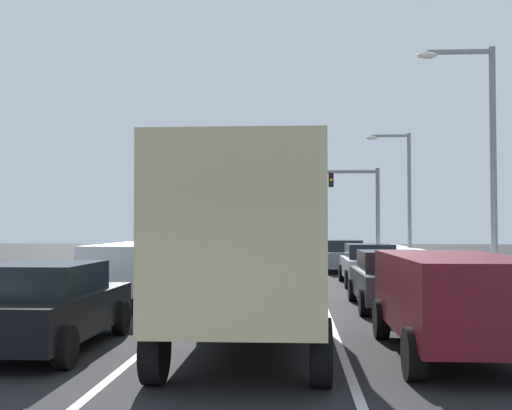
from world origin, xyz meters
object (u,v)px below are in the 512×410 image
Objects in this scene: sedan_red_center_lane_fourth at (279,255)px; box_truck_center_lane_nearest at (250,241)px; suv_white_left_lane_second at (139,267)px; suv_maroon_left_lane_third at (179,257)px; sedan_navy_center_lane_second at (262,274)px; street_lamp_right_near at (482,144)px; street_lamp_right_mid at (403,185)px; sedan_black_left_lane_nearest at (46,306)px; traffic_light_gantry at (344,193)px; suv_charcoal_left_lane_fourth at (198,251)px; sedan_gray_right_lane_fourth at (343,256)px; suv_maroon_right_lane_nearest at (453,295)px; sedan_silver_right_lane_third at (369,264)px; sedan_tan_center_lane_third at (276,262)px; sedan_charcoal_right_lane_second at (392,279)px.

box_truck_center_lane_nearest is at bearing -89.97° from sedan_red_center_lane_fourth.
suv_maroon_left_lane_third is at bearing 89.53° from suv_white_left_lane_second.
sedan_navy_center_lane_second is 9.18m from street_lamp_right_near.
sedan_red_center_lane_fourth is 10.61m from street_lamp_right_mid.
box_truck_center_lane_nearest is 1.60× the size of sedan_black_left_lane_nearest.
suv_white_left_lane_second is 23.89m from street_lamp_right_mid.
suv_charcoal_left_lane_fourth is at bearing -117.59° from traffic_light_gantry.
suv_maroon_left_lane_third is 6.09m from suv_charcoal_left_lane_fourth.
suv_maroon_right_lane_nearest is at bearing -89.09° from sedan_gray_right_lane_fourth.
sedan_red_center_lane_fourth is at bearing 67.15° from suv_maroon_left_lane_third.
sedan_silver_right_lane_third is 0.60× the size of traffic_light_gantry.
sedan_black_left_lane_nearest is at bearing -113.08° from sedan_navy_center_lane_second.
suv_maroon_right_lane_nearest is 0.59× the size of street_lamp_right_near.
suv_charcoal_left_lane_fourth is at bearing 130.57° from sedan_tan_center_lane_third.
suv_white_left_lane_second is at bearing -89.15° from suv_charcoal_left_lane_fourth.
sedan_charcoal_right_lane_second is 9.19m from sedan_black_left_lane_nearest.
sedan_red_center_lane_fourth is 0.92× the size of suv_white_left_lane_second.
sedan_tan_center_lane_third is (0.04, 14.19, -1.14)m from box_truck_center_lane_nearest.
sedan_silver_right_lane_third is 1.00× the size of sedan_gray_right_lane_fourth.
suv_maroon_right_lane_nearest is 6.33m from sedan_charcoal_right_lane_second.
sedan_silver_right_lane_third is at bearing 156.27° from street_lamp_right_near.
sedan_charcoal_right_lane_second and sedan_tan_center_lane_third have the same top height.
sedan_navy_center_lane_second is 8.55m from sedan_black_left_lane_nearest.
sedan_navy_center_lane_second is at bearing 91.51° from box_truck_center_lane_nearest.
box_truck_center_lane_nearest is at bearing -118.89° from sedan_charcoal_right_lane_second.
sedan_charcoal_right_lane_second is 0.60× the size of traffic_light_gantry.
sedan_tan_center_lane_third is 0.92× the size of suv_white_left_lane_second.
suv_maroon_right_lane_nearest and suv_maroon_left_lane_third have the same top height.
suv_white_left_lane_second is at bearing -90.47° from suv_maroon_left_lane_third.
suv_white_left_lane_second is 1.00× the size of suv_charcoal_left_lane_fourth.
street_lamp_right_near is at bearing -52.98° from sedan_red_center_lane_fourth.
sedan_silver_right_lane_third is at bearing 74.79° from box_truck_center_lane_nearest.
sedan_navy_center_lane_second is (-3.52, 1.77, 0.00)m from sedan_charcoal_right_lane_second.
suv_white_left_lane_second is at bearing -138.03° from sedan_silver_right_lane_third.
box_truck_center_lane_nearest reaches higher than suv_white_left_lane_second.
suv_charcoal_left_lane_fourth is (-0.23, 6.08, 0.00)m from suv_maroon_left_lane_third.
sedan_gray_right_lane_fourth is at bearing 74.76° from sedan_navy_center_lane_second.
sedan_red_center_lane_fourth is 0.54× the size of street_lamp_right_near.
sedan_red_center_lane_fourth is (-0.01, 20.80, -1.14)m from box_truck_center_lane_nearest.
suv_charcoal_left_lane_fourth is at bearing 146.06° from street_lamp_right_near.
box_truck_center_lane_nearest is at bearing -78.65° from suv_charcoal_left_lane_fourth.
sedan_black_left_lane_nearest is 18.68m from suv_charcoal_left_lane_fourth.
sedan_gray_right_lane_fourth and sedan_black_left_lane_nearest have the same top height.
street_lamp_right_near is at bearing -64.23° from sedan_gray_right_lane_fourth.
box_truck_center_lane_nearest reaches higher than sedan_red_center_lane_fourth.
box_truck_center_lane_nearest is at bearing -97.02° from traffic_light_gantry.
sedan_gray_right_lane_fourth is at bearing 91.05° from sedan_charcoal_right_lane_second.
sedan_silver_right_lane_third is 1.00× the size of sedan_navy_center_lane_second.
box_truck_center_lane_nearest is 13.02m from suv_maroon_left_lane_third.
street_lamp_right_near reaches higher than sedan_red_center_lane_fourth.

